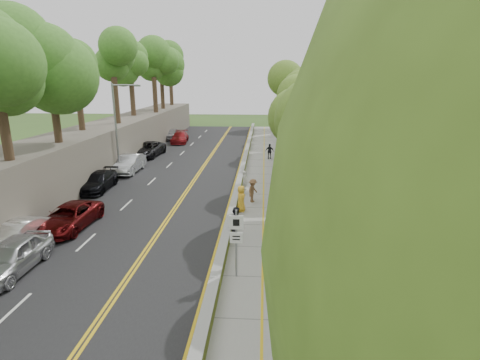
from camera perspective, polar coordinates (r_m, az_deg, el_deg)
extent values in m
plane|color=#33511E|center=(19.80, -2.98, -10.11)|extent=(140.00, 140.00, 0.00)
cube|color=black|center=(34.65, -9.03, 1.06)|extent=(11.20, 66.00, 0.04)
cube|color=gray|center=(33.82, 4.23, 0.86)|extent=(4.20, 66.00, 0.05)
cube|color=#BDDF19|center=(33.80, 0.34, 1.38)|extent=(0.42, 66.00, 0.60)
cube|color=#595147|center=(36.86, -21.58, 4.18)|extent=(5.00, 66.00, 4.00)
cube|color=slate|center=(33.68, 7.84, 2.40)|extent=(0.04, 66.00, 2.00)
cylinder|color=gray|center=(34.53, -18.36, 7.15)|extent=(0.18, 0.18, 8.00)
cylinder|color=gray|center=(33.84, -17.14, 13.66)|extent=(2.30, 0.13, 0.13)
cube|color=gray|center=(33.48, -15.35, 13.69)|extent=(0.50, 0.22, 0.14)
cylinder|color=gray|center=(16.32, -0.56, -9.71)|extent=(0.09, 0.09, 3.10)
cube|color=white|center=(15.89, -0.58, -6.49)|extent=(0.62, 0.04, 0.62)
cube|color=white|center=(16.17, -0.57, -8.79)|extent=(0.56, 0.04, 0.50)
cylinder|color=#EF6700|center=(38.28, 6.27, 3.36)|extent=(0.62, 0.62, 1.02)
cube|color=gray|center=(20.30, 9.53, -8.34)|extent=(1.16, 0.90, 0.74)
imported|color=#ADADB1|center=(19.86, -31.43, -9.89)|extent=(1.82, 4.48, 1.53)
imported|color=silver|center=(22.49, -31.12, -7.25)|extent=(1.78, 4.18, 1.34)
imported|color=#540B0C|center=(23.82, -24.61, -5.16)|extent=(2.45, 4.99, 1.36)
imported|color=black|center=(30.92, -20.82, -0.18)|extent=(2.09, 4.82, 1.38)
imported|color=tan|center=(35.94, -17.22, 2.30)|extent=(2.11, 4.44, 1.46)
imported|color=#B3B6B9|center=(35.74, -16.50, 2.40)|extent=(1.70, 4.87, 1.60)
imported|color=black|center=(42.46, -13.91, 4.57)|extent=(3.05, 5.84, 1.57)
imported|color=maroon|center=(50.59, -9.16, 6.44)|extent=(2.47, 5.10, 1.43)
imported|color=#B4B4B9|center=(53.54, -10.22, 6.91)|extent=(2.12, 4.46, 1.47)
imported|color=yellow|center=(24.24, 0.17, -2.85)|extent=(0.59, 0.87, 1.74)
imported|color=silver|center=(28.64, 0.73, -0.12)|extent=(0.55, 0.67, 1.57)
imported|color=black|center=(20.26, -0.57, -6.55)|extent=(0.83, 0.98, 1.79)
imported|color=brown|center=(26.08, 1.97, -1.61)|extent=(1.01, 1.23, 1.66)
imported|color=black|center=(40.03, 4.55, 4.38)|extent=(1.02, 0.64, 1.62)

